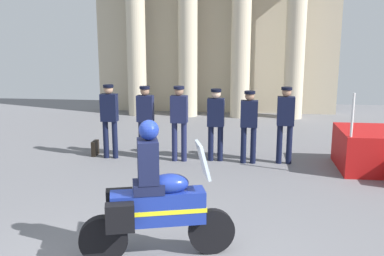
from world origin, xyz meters
name	(u,v)px	position (x,y,z in m)	size (l,w,h in m)	color
colonnade_backdrop	(216,12)	(0.26, 11.46, 3.58)	(8.69, 1.51, 7.02)	#B6AB91
officer_in_row_0	(109,115)	(-1.82, 5.43, 1.04)	(0.39, 0.24, 1.75)	black
officer_in_row_1	(145,116)	(-0.98, 5.51, 1.02)	(0.39, 0.24, 1.72)	#141938
officer_in_row_2	(179,117)	(-0.16, 5.36, 1.04)	(0.39, 0.24, 1.75)	#191E42
officer_in_row_3	(216,119)	(0.67, 5.48, 0.99)	(0.39, 0.24, 1.68)	black
officer_in_row_4	(249,121)	(1.43, 5.37, 0.98)	(0.39, 0.24, 1.67)	black
officer_in_row_5	(285,119)	(2.24, 5.43, 1.04)	(0.39, 0.24, 1.76)	black
motorcycle_with_rider	(153,202)	(0.13, 0.82, 0.79)	(2.04, 0.90, 1.90)	black
briefcase_on_ground	(95,148)	(-2.26, 5.59, 0.18)	(0.10, 0.32, 0.36)	black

